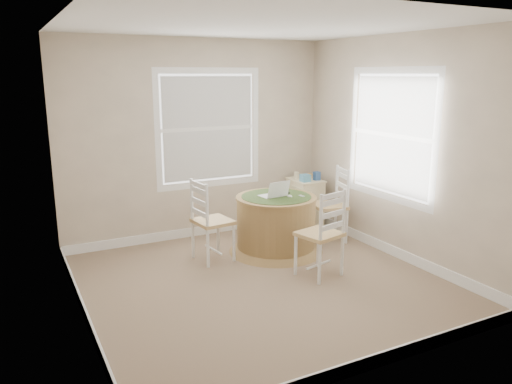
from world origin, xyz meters
TOP-DOWN VIEW (x-y plane):
  - room at (0.17, 0.16)m, footprint 3.64×3.64m
  - round_table at (0.61, 0.77)m, footprint 1.16×1.16m
  - chair_left at (-0.19, 0.85)m, footprint 0.45×0.47m
  - chair_near at (0.65, -0.11)m, footprint 0.50×0.49m
  - chair_right at (1.44, 0.82)m, footprint 0.49×0.50m
  - laptop at (0.58, 0.77)m, footprint 0.34×0.31m
  - mouse at (0.74, 0.67)m, footprint 0.06×0.09m
  - phone at (0.89, 0.63)m, footprint 0.05×0.09m
  - keys at (0.80, 0.83)m, footprint 0.06×0.05m
  - corner_chest at (1.50, 1.49)m, footprint 0.40×0.53m
  - tissue_box at (1.42, 1.38)m, footprint 0.12×0.12m
  - box_yellow at (1.56, 1.55)m, footprint 0.15×0.10m
  - box_blue at (1.60, 1.39)m, footprint 0.08×0.08m
  - cup_cream at (1.43, 1.61)m, footprint 0.07×0.07m

SIDE VIEW (x-z plane):
  - corner_chest at x=1.50m, z-range 0.00..0.69m
  - round_table at x=0.61m, z-range 0.03..0.74m
  - chair_left at x=-0.19m, z-range 0.00..0.95m
  - chair_near at x=0.65m, z-range 0.00..0.95m
  - chair_right at x=1.44m, z-range 0.00..0.95m
  - phone at x=0.89m, z-range 0.69..0.71m
  - keys at x=0.80m, z-range 0.69..0.72m
  - mouse at x=0.74m, z-range 0.69..0.72m
  - box_yellow at x=1.56m, z-range 0.69..0.75m
  - laptop at x=0.58m, z-range 0.62..0.84m
  - cup_cream at x=1.43m, z-range 0.69..0.78m
  - tissue_box at x=1.42m, z-range 0.69..0.79m
  - box_blue at x=1.60m, z-range 0.69..0.81m
  - room at x=0.17m, z-range -0.02..2.62m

